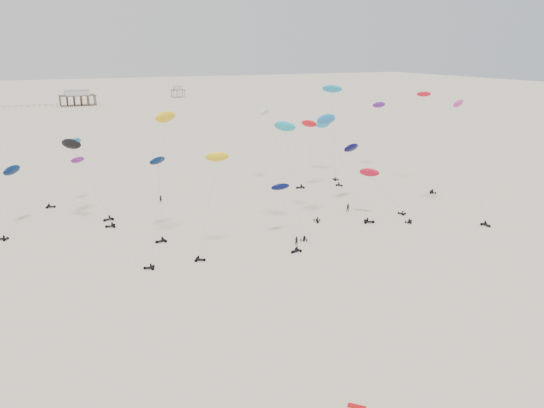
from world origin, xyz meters
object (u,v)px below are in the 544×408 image
pavilion_main (78,99)px  pavilion_small (178,92)px  rig_9 (81,159)px  spectator_0 (296,245)px  rig_0 (465,131)px

pavilion_main → pavilion_small: size_ratio=2.33×
pavilion_small → pavilion_main: bearing=-156.8°
pavilion_main → rig_9: (-19.24, -232.37, 8.00)m
pavilion_main → spectator_0: pavilion_main is taller
pavilion_small → spectator_0: pavilion_small is taller
spectator_0 → pavilion_small: bearing=-83.5°
rig_9 → spectator_0: bearing=-158.4°
pavilion_small → rig_0: bearing=-93.0°
pavilion_small → spectator_0: 301.52m
pavilion_main → spectator_0: 266.40m
pavilion_small → rig_9: bearing=-108.8°
rig_0 → rig_9: 79.69m
rig_0 → spectator_0: 45.72m
pavilion_main → rig_9: size_ratio=1.24×
pavilion_small → rig_0: 291.69m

